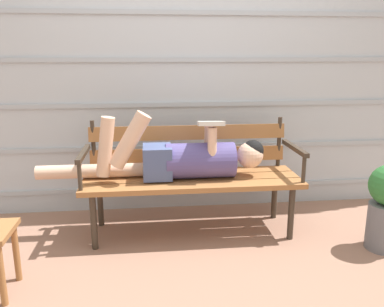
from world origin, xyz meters
TOP-DOWN VIEW (x-y plane):
  - ground_plane at (0.00, 0.00)m, footprint 12.00×12.00m
  - house_siding at (0.00, 0.64)m, footprint 4.58×0.08m
  - park_bench at (0.00, 0.17)m, footprint 1.56×0.51m
  - reclining_person at (-0.08, 0.10)m, footprint 1.62×0.26m

SIDE VIEW (x-z plane):
  - ground_plane at x=0.00m, z-range 0.00..0.00m
  - park_bench at x=0.00m, z-range 0.05..0.87m
  - reclining_person at x=-0.08m, z-range 0.32..0.83m
  - house_siding at x=0.00m, z-range 0.00..2.50m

